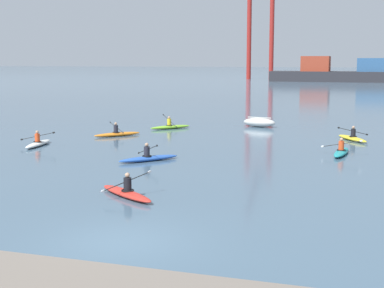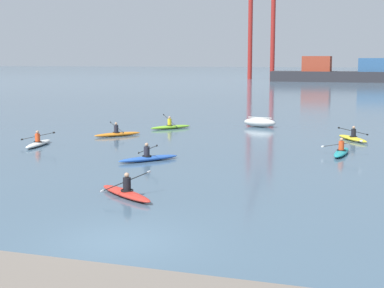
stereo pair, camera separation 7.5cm
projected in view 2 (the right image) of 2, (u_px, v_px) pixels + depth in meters
name	position (u px, v px, depth m)	size (l,w,h in m)	color
ground_plane	(119.00, 242.00, 16.48)	(800.00, 800.00, 0.00)	#425B70
container_barge	(376.00, 72.00, 134.21)	(46.94, 8.13, 8.03)	#28282D
gantry_crane_west	(261.00, 11.00, 151.46)	(7.28, 19.32, 34.91)	maroon
capsized_dinghy	(260.00, 122.00, 44.74)	(2.77, 1.61, 0.76)	beige
kayak_orange	(117.00, 134.00, 39.34)	(2.64, 2.99, 0.95)	orange
kayak_blue	(148.00, 158.00, 29.67)	(2.63, 3.00, 1.01)	#2856B2
kayak_teal	(341.00, 152.00, 31.63)	(2.25, 3.44, 0.95)	teal
kayak_white	(38.00, 143.00, 34.87)	(2.22, 3.45, 0.95)	silver
kayak_yellow	(353.00, 138.00, 37.21)	(2.30, 3.21, 0.95)	yellow
kayak_lime	(171.00, 126.00, 43.56)	(2.63, 3.00, 1.07)	#7ABC2D
kayak_red	(126.00, 192.00, 21.91)	(3.12, 2.45, 0.95)	red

